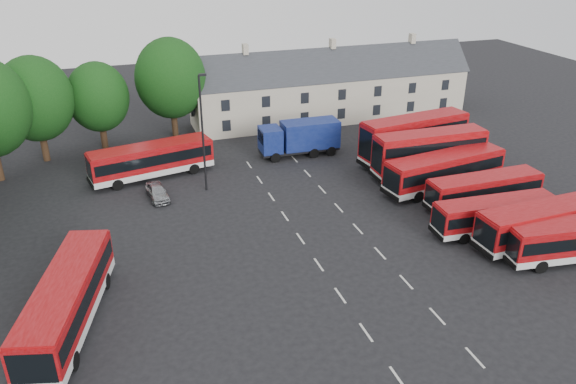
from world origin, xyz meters
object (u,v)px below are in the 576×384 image
object	(u,v)px
silver_car	(157,192)
lamppost	(203,131)
bus_dd_south	(429,151)
box_truck	(300,137)
bus_west	(67,298)

from	to	relation	value
silver_car	lamppost	world-z (taller)	lamppost
bus_dd_south	box_truck	size ratio (longest dim) A/B	1.31
bus_dd_south	box_truck	distance (m)	13.68
bus_dd_south	bus_west	world-z (taller)	bus_dd_south
box_truck	silver_car	distance (m)	17.05
box_truck	lamppost	world-z (taller)	lamppost
bus_west	lamppost	world-z (taller)	lamppost
bus_west	lamppost	size ratio (longest dim) A/B	1.13
box_truck	lamppost	distance (m)	13.19
bus_dd_south	bus_west	bearing A→B (deg)	-156.95
box_truck	bus_dd_south	bearing A→B (deg)	-41.58
bus_dd_south	lamppost	bearing A→B (deg)	171.40
bus_west	silver_car	bearing A→B (deg)	-8.54
bus_dd_south	bus_west	size ratio (longest dim) A/B	0.90
box_truck	silver_car	bearing A→B (deg)	-158.05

